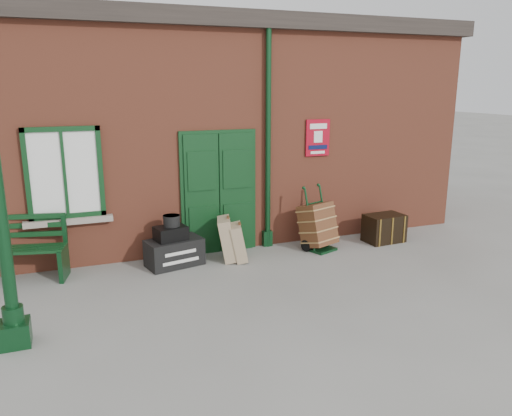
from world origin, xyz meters
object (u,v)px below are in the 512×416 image
bench (9,247)px  porter_trolley (318,226)px  dark_trunk (384,228)px  houdini_trunk (174,252)px

bench → porter_trolley: size_ratio=1.51×
porter_trolley → dark_trunk: size_ratio=1.57×
bench → houdini_trunk: bearing=5.5°
bench → porter_trolley: (5.29, -0.41, -0.08)m
houdini_trunk → porter_trolley: bearing=-14.6°
porter_trolley → dark_trunk: porter_trolley is taller
porter_trolley → bench: bearing=155.3°
porter_trolley → dark_trunk: 1.47m
houdini_trunk → porter_trolley: porter_trolley is taller
houdini_trunk → porter_trolley: (2.72, -0.09, 0.23)m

